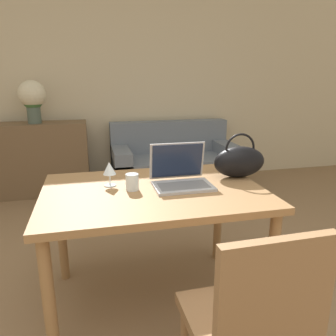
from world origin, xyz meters
TOP-DOWN VIEW (x-y plane):
  - wall_back at (0.00, 3.40)m, footprint 10.00×0.06m
  - dining_table at (0.06, 0.82)m, footprint 1.26×0.89m
  - chair at (0.28, -0.02)m, footprint 0.45×0.45m
  - couch at (0.73, 2.96)m, footprint 1.54×0.79m
  - sideboard at (-0.95, 3.09)m, footprint 1.25×0.40m
  - laptop at (0.24, 0.86)m, footprint 0.34×0.28m
  - drinking_glass at (-0.06, 0.83)m, footprint 0.07×0.07m
  - wine_glass at (-0.18, 0.93)m, footprint 0.08×0.08m
  - handbag at (0.64, 0.92)m, footprint 0.34×0.16m
  - flower_vase at (-0.88, 3.05)m, footprint 0.30×0.30m

SIDE VIEW (x-z plane):
  - couch at x=0.73m, z-range -0.12..0.70m
  - sideboard at x=-0.95m, z-range 0.00..0.86m
  - chair at x=0.28m, z-range 0.05..0.95m
  - dining_table at x=0.06m, z-range 0.29..1.04m
  - drinking_glass at x=-0.06m, z-range 0.75..0.85m
  - laptop at x=0.24m, z-range 0.70..0.94m
  - wine_glass at x=-0.18m, z-range 0.78..0.93m
  - handbag at x=0.64m, z-range 0.71..1.00m
  - flower_vase at x=-0.88m, z-range 0.91..1.39m
  - wall_back at x=0.00m, z-range 0.00..2.70m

